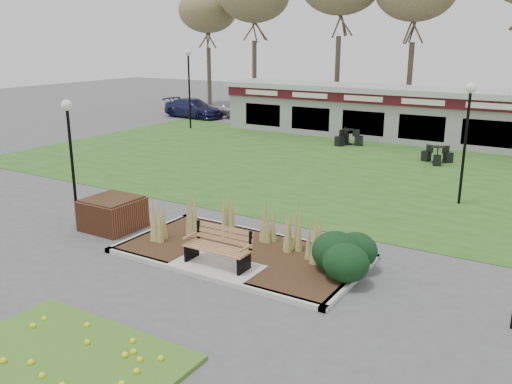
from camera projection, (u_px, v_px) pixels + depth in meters
The scene contains 15 objects.
ground at pixel (214, 272), 13.19m from camera, with size 100.00×100.00×0.00m, color #515154.
lawn at pixel (378, 172), 23.04m from camera, with size 34.00×16.00×0.02m, color #2C561B.
flower_bed at pixel (59, 362), 9.40m from camera, with size 4.20×3.00×0.16m.
planting_bed at pixel (286, 250), 13.56m from camera, with size 6.75×3.40×1.27m.
park_bench at pixel (219, 246), 13.24m from camera, with size 1.70×0.66×0.93m.
brick_planter at pixel (113, 213), 16.09m from camera, with size 1.50×1.50×0.95m.
food_pavilion at pixel (429, 115), 29.18m from camera, with size 24.60×3.40×2.90m.
lamp_post_mid_left at pixel (70, 136), 15.56m from camera, with size 0.32×0.32×3.82m.
lamp_post_far_right at pixel (468, 117), 17.79m from camera, with size 0.34×0.34×4.10m.
lamp_post_far_left at pixel (189, 71), 33.19m from camera, with size 0.40×0.40×4.86m.
bistro_set_b at pixel (348, 140), 28.80m from camera, with size 1.44×1.54×0.83m.
bistro_set_d at pixel (437, 157), 24.57m from camera, with size 1.39×1.37×0.76m.
car_silver at pixel (250, 109), 38.08m from camera, with size 1.60×3.99×1.36m, color #AAAAAF.
car_black at pixel (342, 106), 39.16m from camera, with size 1.63×4.68×1.54m, color black.
car_blue at pixel (193, 108), 38.70m from camera, with size 1.88×4.63×1.34m, color navy.
Camera 1 is at (7.21, -9.84, 5.49)m, focal length 38.00 mm.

